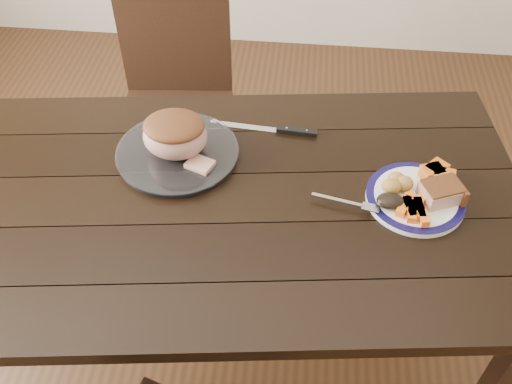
# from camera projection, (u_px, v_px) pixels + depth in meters

# --- Properties ---
(ground) EXTENTS (4.00, 4.00, 0.00)m
(ground) POSITION_uv_depth(u_px,v_px,m) (234.00, 340.00, 2.05)
(ground) COLOR #472B16
(ground) RESTS_ON ground
(dining_table) EXTENTS (1.70, 1.10, 0.75)m
(dining_table) POSITION_uv_depth(u_px,v_px,m) (228.00, 220.00, 1.57)
(dining_table) COLOR black
(dining_table) RESTS_ON ground
(chair_far) EXTENTS (0.46, 0.47, 0.93)m
(chair_far) POSITION_uv_depth(u_px,v_px,m) (176.00, 93.00, 2.20)
(chair_far) COLOR black
(chair_far) RESTS_ON ground
(dinner_plate) EXTENTS (0.26, 0.26, 0.02)m
(dinner_plate) POSITION_uv_depth(u_px,v_px,m) (415.00, 198.00, 1.49)
(dinner_plate) COLOR white
(dinner_plate) RESTS_ON dining_table
(plate_rim) EXTENTS (0.26, 0.26, 0.02)m
(plate_rim) POSITION_uv_depth(u_px,v_px,m) (416.00, 196.00, 1.49)
(plate_rim) COLOR #0F0B3B
(plate_rim) RESTS_ON dinner_plate
(serving_platter) EXTENTS (0.34, 0.34, 0.02)m
(serving_platter) POSITION_uv_depth(u_px,v_px,m) (178.00, 154.00, 1.61)
(serving_platter) COLOR white
(serving_platter) RESTS_ON dining_table
(pork_slice) EXTENTS (0.12, 0.11, 0.04)m
(pork_slice) POSITION_uv_depth(u_px,v_px,m) (441.00, 193.00, 1.46)
(pork_slice) COLOR tan
(pork_slice) RESTS_ON dinner_plate
(roasted_potatoes) EXTENTS (0.08, 0.07, 0.04)m
(roasted_potatoes) POSITION_uv_depth(u_px,v_px,m) (397.00, 183.00, 1.49)
(roasted_potatoes) COLOR gold
(roasted_potatoes) RESTS_ON dinner_plate
(carrot_batons) EXTENTS (0.09, 0.11, 0.02)m
(carrot_batons) POSITION_uv_depth(u_px,v_px,m) (414.00, 208.00, 1.44)
(carrot_batons) COLOR orange
(carrot_batons) RESTS_ON dinner_plate
(pumpkin_wedges) EXTENTS (0.09, 0.09, 0.04)m
(pumpkin_wedges) POSITION_uv_depth(u_px,v_px,m) (437.00, 174.00, 1.51)
(pumpkin_wedges) COLOR orange
(pumpkin_wedges) RESTS_ON dinner_plate
(dark_mushroom) EXTENTS (0.07, 0.05, 0.03)m
(dark_mushroom) POSITION_uv_depth(u_px,v_px,m) (390.00, 201.00, 1.45)
(dark_mushroom) COLOR black
(dark_mushroom) RESTS_ON dinner_plate
(fork) EXTENTS (0.18, 0.06, 0.00)m
(fork) POSITION_uv_depth(u_px,v_px,m) (350.00, 203.00, 1.47)
(fork) COLOR silver
(fork) RESTS_ON dinner_plate
(roast_joint) EXTENTS (0.18, 0.15, 0.12)m
(roast_joint) POSITION_uv_depth(u_px,v_px,m) (175.00, 136.00, 1.57)
(roast_joint) COLOR tan
(roast_joint) RESTS_ON serving_platter
(cut_slice) EXTENTS (0.09, 0.08, 0.02)m
(cut_slice) POSITION_uv_depth(u_px,v_px,m) (200.00, 165.00, 1.56)
(cut_slice) COLOR tan
(cut_slice) RESTS_ON serving_platter
(carving_knife) EXTENTS (0.32, 0.05, 0.01)m
(carving_knife) POSITION_uv_depth(u_px,v_px,m) (283.00, 130.00, 1.69)
(carving_knife) COLOR silver
(carving_knife) RESTS_ON dining_table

